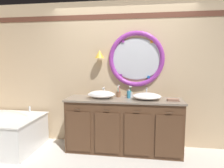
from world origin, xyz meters
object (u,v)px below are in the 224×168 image
at_px(soap_dispenser, 129,94).
at_px(folded_hand_towel, 173,100).
at_px(toothbrush_holder_left, 118,94).
at_px(sink_basin_left, 101,94).
at_px(sink_basin_right, 147,96).
at_px(toothbrush_holder_right, 130,94).

height_order(soap_dispenser, folded_hand_towel, soap_dispenser).
height_order(toothbrush_holder_left, soap_dispenser, toothbrush_holder_left).
bearing_deg(soap_dispenser, sink_basin_left, -168.53).
bearing_deg(folded_hand_towel, soap_dispenser, 170.09).
bearing_deg(toothbrush_holder_left, sink_basin_left, -146.76).
height_order(sink_basin_left, soap_dispenser, soap_dispenser).
height_order(toothbrush_holder_left, folded_hand_towel, toothbrush_holder_left).
height_order(sink_basin_left, toothbrush_holder_left, toothbrush_holder_left).
distance_m(sink_basin_right, soap_dispenser, 0.32).
bearing_deg(folded_hand_towel, sink_basin_right, 175.55).
relative_size(sink_basin_left, folded_hand_towel, 2.46).
relative_size(sink_basin_right, toothbrush_holder_left, 2.18).
bearing_deg(sink_basin_right, folded_hand_towel, -4.45).
bearing_deg(sink_basin_right, sink_basin_left, 180.00).
xyz_separation_m(sink_basin_left, toothbrush_holder_right, (0.48, 0.22, -0.01)).
distance_m(sink_basin_left, folded_hand_towel, 1.18).
xyz_separation_m(toothbrush_holder_right, soap_dispenser, (-0.02, -0.13, 0.01)).
bearing_deg(toothbrush_holder_right, sink_basin_right, -37.76).
height_order(sink_basin_left, toothbrush_holder_right, toothbrush_holder_right).
xyz_separation_m(sink_basin_right, toothbrush_holder_right, (-0.28, 0.22, -0.00)).
relative_size(sink_basin_left, soap_dispenser, 2.97).
distance_m(toothbrush_holder_right, soap_dispenser, 0.13).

